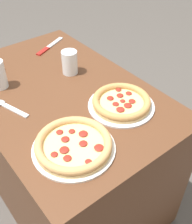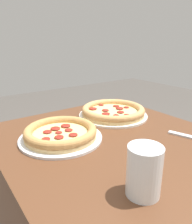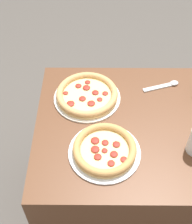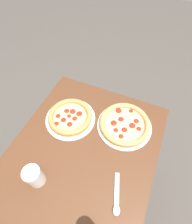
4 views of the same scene
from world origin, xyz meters
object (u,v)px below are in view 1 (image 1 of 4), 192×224
(pizza_salami, at_px, (74,145))
(knife, at_px, (49,47))
(spoon, at_px, (8,106))
(glass_iced_tea, at_px, (70,63))
(pizza_margherita, at_px, (121,103))

(pizza_salami, distance_m, knife, 0.77)
(knife, distance_m, spoon, 0.53)
(glass_iced_tea, distance_m, spoon, 0.36)
(knife, bearing_deg, pizza_margherita, 176.64)
(pizza_salami, relative_size, glass_iced_tea, 2.61)
(spoon, bearing_deg, knife, -49.43)
(knife, relative_size, spoon, 1.28)
(glass_iced_tea, xyz_separation_m, knife, (0.29, -0.05, -0.05))
(pizza_margherita, xyz_separation_m, knife, (0.63, -0.04, -0.02))
(knife, bearing_deg, glass_iced_tea, 169.35)
(pizza_margherita, relative_size, glass_iced_tea, 2.45)
(pizza_margherita, height_order, glass_iced_tea, glass_iced_tea)
(glass_iced_tea, bearing_deg, spoon, 99.78)
(pizza_margherita, bearing_deg, knife, -3.36)
(spoon, bearing_deg, glass_iced_tea, -80.22)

